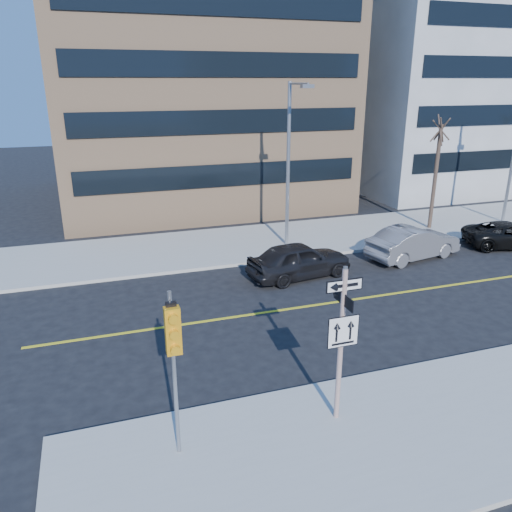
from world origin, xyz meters
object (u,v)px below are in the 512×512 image
object	(u,v)px
parked_car_b	(413,243)
parked_car_c	(511,235)
sign_pole	(341,336)
parked_car_a	(299,260)
traffic_signal	(173,344)
streetlight_a	(290,155)
street_tree_west	(441,132)

from	to	relation	value
parked_car_b	parked_car_c	bearing A→B (deg)	-101.94
sign_pole	parked_car_a	distance (m)	10.03
sign_pole	traffic_signal	xyz separation A→B (m)	(-4.00, -0.15, 0.59)
parked_car_a	parked_car_b	distance (m)	6.20
sign_pole	streetlight_a	bearing A→B (deg)	73.23
parked_car_a	parked_car_c	xyz separation A→B (m)	(12.04, 0.43, -0.14)
sign_pole	streetlight_a	xyz separation A→B (m)	(4.00, 13.27, 2.32)
parked_car_b	parked_car_c	xyz separation A→B (m)	(5.86, -0.08, -0.14)
parked_car_c	street_tree_west	distance (m)	6.59
sign_pole	streetlight_a	distance (m)	14.05
parked_car_a	parked_car_b	world-z (taller)	parked_car_b
traffic_signal	street_tree_west	size ratio (longest dim) A/B	0.63
traffic_signal	parked_car_b	world-z (taller)	traffic_signal
parked_car_a	parked_car_b	xyz separation A→B (m)	(6.18, 0.51, 0.00)
sign_pole	street_tree_west	xyz separation A→B (m)	(13.00, 13.81, 3.09)
streetlight_a	street_tree_west	xyz separation A→B (m)	(9.00, 0.54, 0.77)
parked_car_b	street_tree_west	distance (m)	7.22
sign_pole	parked_car_a	bearing A→B (deg)	72.50
traffic_signal	parked_car_c	xyz separation A→B (m)	(19.01, 10.01, -2.38)
parked_car_c	sign_pole	bearing A→B (deg)	140.93
traffic_signal	streetlight_a	bearing A→B (deg)	59.20
sign_pole	parked_car_b	bearing A→B (deg)	47.37
parked_car_a	parked_car_b	size ratio (longest dim) A/B	0.97
traffic_signal	streetlight_a	size ratio (longest dim) A/B	0.50
parked_car_a	street_tree_west	xyz separation A→B (m)	(10.02, 4.38, 4.73)
parked_car_b	parked_car_c	distance (m)	5.86
parked_car_c	street_tree_west	size ratio (longest dim) A/B	0.73
sign_pole	street_tree_west	world-z (taller)	street_tree_west
parked_car_c	street_tree_west	world-z (taller)	street_tree_west
traffic_signal	parked_car_c	bearing A→B (deg)	27.77
traffic_signal	parked_car_c	size ratio (longest dim) A/B	0.86
parked_car_b	street_tree_west	xyz separation A→B (m)	(3.84, 3.87, 4.73)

